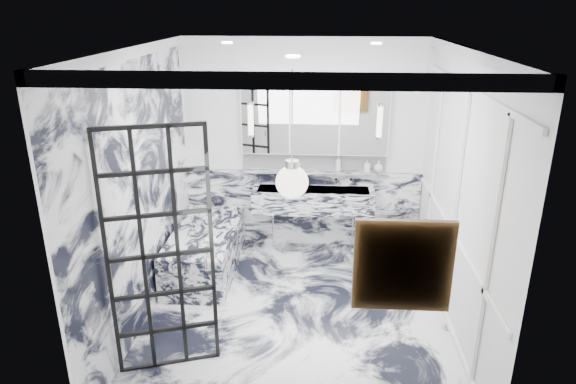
# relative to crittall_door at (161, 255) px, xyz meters

# --- Properties ---
(floor) EXTENTS (3.60, 3.60, 0.00)m
(floor) POSITION_rel_crittall_door_xyz_m (1.12, 0.91, -1.13)
(floor) COLOR silver
(floor) RESTS_ON ground
(ceiling) EXTENTS (3.60, 3.60, 0.00)m
(ceiling) POSITION_rel_crittall_door_xyz_m (1.12, 0.91, 1.67)
(ceiling) COLOR white
(ceiling) RESTS_ON wall_back
(wall_back) EXTENTS (3.60, 0.00, 3.60)m
(wall_back) POSITION_rel_crittall_door_xyz_m (1.12, 2.71, 0.27)
(wall_back) COLOR white
(wall_back) RESTS_ON floor
(wall_front) EXTENTS (3.60, 0.00, 3.60)m
(wall_front) POSITION_rel_crittall_door_xyz_m (1.12, -0.89, 0.27)
(wall_front) COLOR white
(wall_front) RESTS_ON floor
(wall_left) EXTENTS (0.00, 3.60, 3.60)m
(wall_left) POSITION_rel_crittall_door_xyz_m (-0.48, 0.91, 0.27)
(wall_left) COLOR white
(wall_left) RESTS_ON floor
(wall_right) EXTENTS (0.00, 3.60, 3.60)m
(wall_right) POSITION_rel_crittall_door_xyz_m (2.72, 0.91, 0.27)
(wall_right) COLOR white
(wall_right) RESTS_ON floor
(marble_clad_back) EXTENTS (3.18, 0.05, 1.05)m
(marble_clad_back) POSITION_rel_crittall_door_xyz_m (1.12, 2.69, -0.61)
(marble_clad_back) COLOR silver
(marble_clad_back) RESTS_ON floor
(marble_clad_left) EXTENTS (0.02, 3.56, 2.68)m
(marble_clad_left) POSITION_rel_crittall_door_xyz_m (-0.46, 0.91, 0.21)
(marble_clad_left) COLOR silver
(marble_clad_left) RESTS_ON floor
(panel_molding) EXTENTS (0.03, 3.40, 2.30)m
(panel_molding) POSITION_rel_crittall_door_xyz_m (2.70, 0.91, 0.17)
(panel_molding) COLOR white
(panel_molding) RESTS_ON floor
(soap_bottle_a) EXTENTS (0.08, 0.08, 0.21)m
(soap_bottle_a) POSITION_rel_crittall_door_xyz_m (1.59, 2.62, 0.06)
(soap_bottle_a) COLOR #8C5919
(soap_bottle_a) RESTS_ON ledge
(soap_bottle_b) EXTENTS (0.08, 0.08, 0.17)m
(soap_bottle_b) POSITION_rel_crittall_door_xyz_m (1.97, 2.62, 0.04)
(soap_bottle_b) COLOR #4C4C51
(soap_bottle_b) RESTS_ON ledge
(soap_bottle_c) EXTENTS (0.13, 0.13, 0.15)m
(soap_bottle_c) POSITION_rel_crittall_door_xyz_m (2.12, 2.62, 0.03)
(soap_bottle_c) COLOR silver
(soap_bottle_c) RESTS_ON ledge
(face_pot) EXTENTS (0.15, 0.15, 0.15)m
(face_pot) POSITION_rel_crittall_door_xyz_m (1.02, 2.62, 0.03)
(face_pot) COLOR white
(face_pot) RESTS_ON ledge
(amber_bottle) EXTENTS (0.04, 0.04, 0.10)m
(amber_bottle) POSITION_rel_crittall_door_xyz_m (1.62, 2.62, 0.01)
(amber_bottle) COLOR #8C5919
(amber_bottle) RESTS_ON ledge
(flower_vase) EXTENTS (0.09, 0.09, 0.12)m
(flower_vase) POSITION_rel_crittall_door_xyz_m (0.18, 1.10, -0.52)
(flower_vase) COLOR silver
(flower_vase) RESTS_ON bathtub
(crittall_door) EXTENTS (0.85, 0.31, 2.27)m
(crittall_door) POSITION_rel_crittall_door_xyz_m (0.00, 0.00, 0.00)
(crittall_door) COLOR black
(crittall_door) RESTS_ON floor
(artwork) EXTENTS (0.55, 0.05, 0.55)m
(artwork) POSITION_rel_crittall_door_xyz_m (1.92, -0.85, 0.42)
(artwork) COLOR #C56F14
(artwork) RESTS_ON wall_front
(pendant_light) EXTENTS (0.25, 0.25, 0.25)m
(pendant_light) POSITION_rel_crittall_door_xyz_m (1.15, -0.27, 0.79)
(pendant_light) COLOR white
(pendant_light) RESTS_ON ceiling
(trough_sink) EXTENTS (1.60, 0.45, 0.30)m
(trough_sink) POSITION_rel_crittall_door_xyz_m (1.27, 2.47, -0.40)
(trough_sink) COLOR silver
(trough_sink) RESTS_ON wall_back
(ledge) EXTENTS (1.90, 0.14, 0.04)m
(ledge) POSITION_rel_crittall_door_xyz_m (1.27, 2.63, -0.06)
(ledge) COLOR silver
(ledge) RESTS_ON wall_back
(subway_tile) EXTENTS (1.90, 0.03, 0.23)m
(subway_tile) POSITION_rel_crittall_door_xyz_m (1.27, 2.70, 0.07)
(subway_tile) COLOR white
(subway_tile) RESTS_ON wall_back
(mirror_cabinet) EXTENTS (1.90, 0.16, 1.00)m
(mirror_cabinet) POSITION_rel_crittall_door_xyz_m (1.27, 2.64, 0.69)
(mirror_cabinet) COLOR white
(mirror_cabinet) RESTS_ON wall_back
(sconce_left) EXTENTS (0.07, 0.07, 0.40)m
(sconce_left) POSITION_rel_crittall_door_xyz_m (0.45, 2.54, 0.65)
(sconce_left) COLOR white
(sconce_left) RESTS_ON mirror_cabinet
(sconce_right) EXTENTS (0.07, 0.07, 0.40)m
(sconce_right) POSITION_rel_crittall_door_xyz_m (2.09, 2.54, 0.65)
(sconce_right) COLOR white
(sconce_right) RESTS_ON mirror_cabinet
(bathtub) EXTENTS (0.75, 1.65, 0.55)m
(bathtub) POSITION_rel_crittall_door_xyz_m (-0.05, 1.81, -0.86)
(bathtub) COLOR silver
(bathtub) RESTS_ON floor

